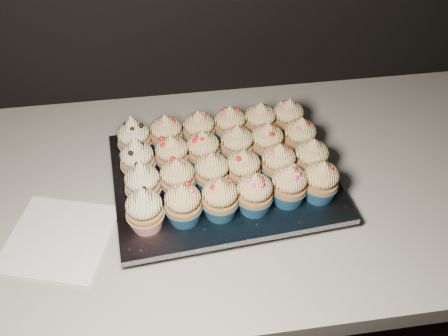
# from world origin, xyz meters

# --- Properties ---
(cabinet) EXTENTS (2.40, 0.60, 0.86)m
(cabinet) POSITION_xyz_m (0.00, 1.70, 0.43)
(cabinet) COLOR black
(cabinet) RESTS_ON ground
(worktop) EXTENTS (2.44, 0.64, 0.04)m
(worktop) POSITION_xyz_m (0.00, 1.70, 0.88)
(worktop) COLOR beige
(worktop) RESTS_ON cabinet
(napkin) EXTENTS (0.21, 0.21, 0.00)m
(napkin) POSITION_xyz_m (-0.25, 1.60, 0.90)
(napkin) COLOR white
(napkin) RESTS_ON worktop
(baking_tray) EXTENTS (0.40, 0.31, 0.02)m
(baking_tray) POSITION_xyz_m (0.05, 1.69, 0.91)
(baking_tray) COLOR black
(baking_tray) RESTS_ON worktop
(foil_lining) EXTENTS (0.43, 0.35, 0.01)m
(foil_lining) POSITION_xyz_m (0.05, 1.69, 0.93)
(foil_lining) COLOR silver
(foil_lining) RESTS_ON baking_tray
(cupcake_0) EXTENTS (0.06, 0.06, 0.10)m
(cupcake_0) POSITION_xyz_m (-0.10, 1.58, 0.97)
(cupcake_0) COLOR red
(cupcake_0) RESTS_ON foil_lining
(cupcake_1) EXTENTS (0.06, 0.06, 0.08)m
(cupcake_1) POSITION_xyz_m (-0.04, 1.59, 0.97)
(cupcake_1) COLOR navy
(cupcake_1) RESTS_ON foil_lining
(cupcake_2) EXTENTS (0.06, 0.06, 0.08)m
(cupcake_2) POSITION_xyz_m (0.03, 1.59, 0.97)
(cupcake_2) COLOR navy
(cupcake_2) RESTS_ON foil_lining
(cupcake_3) EXTENTS (0.06, 0.06, 0.08)m
(cupcake_3) POSITION_xyz_m (0.08, 1.60, 0.97)
(cupcake_3) COLOR navy
(cupcake_3) RESTS_ON foil_lining
(cupcake_4) EXTENTS (0.06, 0.06, 0.08)m
(cupcake_4) POSITION_xyz_m (0.15, 1.61, 0.97)
(cupcake_4) COLOR navy
(cupcake_4) RESTS_ON foil_lining
(cupcake_5) EXTENTS (0.06, 0.06, 0.08)m
(cupcake_5) POSITION_xyz_m (0.20, 1.61, 0.97)
(cupcake_5) COLOR navy
(cupcake_5) RESTS_ON foil_lining
(cupcake_6) EXTENTS (0.06, 0.06, 0.10)m
(cupcake_6) POSITION_xyz_m (-0.10, 1.64, 0.97)
(cupcake_6) COLOR red
(cupcake_6) RESTS_ON foil_lining
(cupcake_7) EXTENTS (0.06, 0.06, 0.08)m
(cupcake_7) POSITION_xyz_m (-0.04, 1.65, 0.97)
(cupcake_7) COLOR navy
(cupcake_7) RESTS_ON foil_lining
(cupcake_8) EXTENTS (0.06, 0.06, 0.08)m
(cupcake_8) POSITION_xyz_m (0.02, 1.66, 0.97)
(cupcake_8) COLOR navy
(cupcake_8) RESTS_ON foil_lining
(cupcake_9) EXTENTS (0.06, 0.06, 0.08)m
(cupcake_9) POSITION_xyz_m (0.08, 1.66, 0.97)
(cupcake_9) COLOR navy
(cupcake_9) RESTS_ON foil_lining
(cupcake_10) EXTENTS (0.06, 0.06, 0.08)m
(cupcake_10) POSITION_xyz_m (0.14, 1.66, 0.97)
(cupcake_10) COLOR navy
(cupcake_10) RESTS_ON foil_lining
(cupcake_11) EXTENTS (0.06, 0.06, 0.08)m
(cupcake_11) POSITION_xyz_m (0.20, 1.67, 0.97)
(cupcake_11) COLOR navy
(cupcake_11) RESTS_ON foil_lining
(cupcake_12) EXTENTS (0.06, 0.06, 0.10)m
(cupcake_12) POSITION_xyz_m (-0.11, 1.71, 0.97)
(cupcake_12) COLOR red
(cupcake_12) RESTS_ON foil_lining
(cupcake_13) EXTENTS (0.06, 0.06, 0.08)m
(cupcake_13) POSITION_xyz_m (-0.05, 1.71, 0.97)
(cupcake_13) COLOR navy
(cupcake_13) RESTS_ON foil_lining
(cupcake_14) EXTENTS (0.06, 0.06, 0.08)m
(cupcake_14) POSITION_xyz_m (0.01, 1.72, 0.97)
(cupcake_14) COLOR navy
(cupcake_14) RESTS_ON foil_lining
(cupcake_15) EXTENTS (0.06, 0.06, 0.08)m
(cupcake_15) POSITION_xyz_m (0.07, 1.72, 0.97)
(cupcake_15) COLOR navy
(cupcake_15) RESTS_ON foil_lining
(cupcake_16) EXTENTS (0.06, 0.06, 0.08)m
(cupcake_16) POSITION_xyz_m (0.13, 1.72, 0.97)
(cupcake_16) COLOR navy
(cupcake_16) RESTS_ON foil_lining
(cupcake_17) EXTENTS (0.06, 0.06, 0.08)m
(cupcake_17) POSITION_xyz_m (0.20, 1.73, 0.97)
(cupcake_17) COLOR navy
(cupcake_17) RESTS_ON foil_lining
(cupcake_18) EXTENTS (0.06, 0.06, 0.10)m
(cupcake_18) POSITION_xyz_m (-0.11, 1.77, 0.97)
(cupcake_18) COLOR red
(cupcake_18) RESTS_ON foil_lining
(cupcake_19) EXTENTS (0.06, 0.06, 0.08)m
(cupcake_19) POSITION_xyz_m (-0.05, 1.77, 0.97)
(cupcake_19) COLOR navy
(cupcake_19) RESTS_ON foil_lining
(cupcake_20) EXTENTS (0.06, 0.06, 0.08)m
(cupcake_20) POSITION_xyz_m (0.01, 1.77, 0.97)
(cupcake_20) COLOR navy
(cupcake_20) RESTS_ON foil_lining
(cupcake_21) EXTENTS (0.06, 0.06, 0.08)m
(cupcake_21) POSITION_xyz_m (0.07, 1.78, 0.97)
(cupcake_21) COLOR navy
(cupcake_21) RESTS_ON foil_lining
(cupcake_22) EXTENTS (0.06, 0.06, 0.08)m
(cupcake_22) POSITION_xyz_m (0.13, 1.78, 0.97)
(cupcake_22) COLOR navy
(cupcake_22) RESTS_ON foil_lining
(cupcake_23) EXTENTS (0.06, 0.06, 0.08)m
(cupcake_23) POSITION_xyz_m (0.19, 1.79, 0.97)
(cupcake_23) COLOR navy
(cupcake_23) RESTS_ON foil_lining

